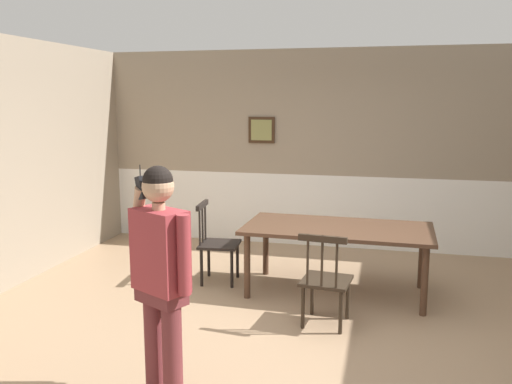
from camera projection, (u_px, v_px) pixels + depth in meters
ground_plane at (294, 323)px, 5.09m from camera, size 7.33×7.33×0.00m
room_back_partition at (328, 153)px, 7.59m from camera, size 6.66×0.17×2.81m
dining_table at (338, 233)px, 5.79m from camera, size 2.04×1.07×0.75m
chair_near_window at (325, 280)px, 4.98m from camera, size 0.49×0.49×0.92m
chair_by_doorway at (216, 243)px, 6.19m from camera, size 0.48×0.48×0.94m
person_figure at (161, 268)px, 3.67m from camera, size 0.51×0.37×1.68m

